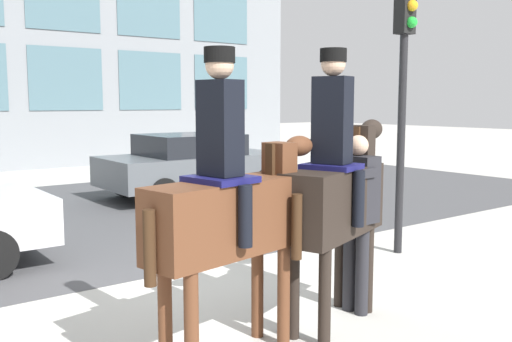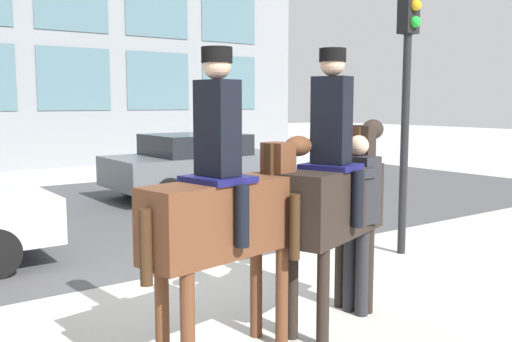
{
  "view_description": "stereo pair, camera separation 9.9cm",
  "coord_description": "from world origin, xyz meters",
  "px_view_note": "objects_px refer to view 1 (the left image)",
  "views": [
    {
      "loc": [
        -3.19,
        -5.61,
        2.1
      ],
      "look_at": [
        0.16,
        -1.13,
        1.43
      ],
      "focal_mm": 40.0,
      "sensor_mm": 36.0,
      "label": 1
    },
    {
      "loc": [
        -3.11,
        -5.67,
        2.1
      ],
      "look_at": [
        0.16,
        -1.13,
        1.43
      ],
      "focal_mm": 40.0,
      "sensor_mm": 36.0,
      "label": 2
    }
  ],
  "objects_px": {
    "mounted_horse_companion": "(336,190)",
    "mounted_horse_lead": "(230,207)",
    "traffic_light": "(404,71)",
    "pedestrian_bystander": "(357,209)",
    "street_car_far_lane": "(193,164)"
  },
  "relations": [
    {
      "from": "mounted_horse_lead",
      "to": "street_car_far_lane",
      "type": "relative_size",
      "value": 0.62
    },
    {
      "from": "pedestrian_bystander",
      "to": "traffic_light",
      "type": "distance_m",
      "value": 2.92
    },
    {
      "from": "mounted_horse_lead",
      "to": "mounted_horse_companion",
      "type": "xyz_separation_m",
      "value": [
        1.23,
        0.05,
        0.02
      ]
    },
    {
      "from": "mounted_horse_companion",
      "to": "pedestrian_bystander",
      "type": "bearing_deg",
      "value": -9.59
    },
    {
      "from": "mounted_horse_lead",
      "to": "mounted_horse_companion",
      "type": "height_order",
      "value": "mounted_horse_companion"
    },
    {
      "from": "street_car_far_lane",
      "to": "traffic_light",
      "type": "xyz_separation_m",
      "value": [
        -0.16,
        -5.96,
        1.79
      ]
    },
    {
      "from": "mounted_horse_companion",
      "to": "street_car_far_lane",
      "type": "bearing_deg",
      "value": 49.46
    },
    {
      "from": "mounted_horse_companion",
      "to": "pedestrian_bystander",
      "type": "xyz_separation_m",
      "value": [
        0.35,
        0.07,
        -0.23
      ]
    },
    {
      "from": "mounted_horse_lead",
      "to": "street_car_far_lane",
      "type": "bearing_deg",
      "value": 51.45
    },
    {
      "from": "mounted_horse_lead",
      "to": "traffic_light",
      "type": "xyz_separation_m",
      "value": [
        3.78,
        1.36,
        1.25
      ]
    },
    {
      "from": "pedestrian_bystander",
      "to": "traffic_light",
      "type": "xyz_separation_m",
      "value": [
        2.2,
        1.24,
        1.47
      ]
    },
    {
      "from": "mounted_horse_lead",
      "to": "street_car_far_lane",
      "type": "distance_m",
      "value": 8.33
    },
    {
      "from": "mounted_horse_companion",
      "to": "mounted_horse_lead",
      "type": "bearing_deg",
      "value": 162.18
    },
    {
      "from": "pedestrian_bystander",
      "to": "street_car_far_lane",
      "type": "distance_m",
      "value": 7.59
    },
    {
      "from": "mounted_horse_companion",
      "to": "traffic_light",
      "type": "distance_m",
      "value": 3.12
    }
  ]
}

